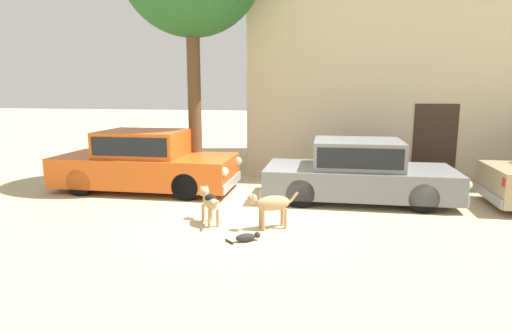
{
  "coord_description": "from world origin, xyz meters",
  "views": [
    {
      "loc": [
        1.75,
        -8.4,
        2.49
      ],
      "look_at": [
        0.14,
        0.2,
        0.9
      ],
      "focal_mm": 30.2,
      "sensor_mm": 36.0,
      "label": 1
    }
  ],
  "objects_px": {
    "parked_sedan_nearest": "(145,161)",
    "stray_dog_spotted": "(209,200)",
    "stray_dog_tan": "(270,204)",
    "stray_cat": "(247,237)",
    "parked_sedan_second": "(358,171)"
  },
  "relations": [
    {
      "from": "parked_sedan_nearest",
      "to": "stray_dog_tan",
      "type": "relative_size",
      "value": 4.81
    },
    {
      "from": "stray_dog_spotted",
      "to": "stray_cat",
      "type": "xyz_separation_m",
      "value": [
        0.88,
        -0.81,
        -0.37
      ]
    },
    {
      "from": "stray_dog_spotted",
      "to": "stray_dog_tan",
      "type": "height_order",
      "value": "stray_dog_tan"
    },
    {
      "from": "stray_dog_spotted",
      "to": "parked_sedan_nearest",
      "type": "bearing_deg",
      "value": 10.42
    },
    {
      "from": "stray_dog_tan",
      "to": "stray_dog_spotted",
      "type": "bearing_deg",
      "value": -32.15
    },
    {
      "from": "stray_dog_spotted",
      "to": "stray_dog_tan",
      "type": "xyz_separation_m",
      "value": [
        1.16,
        -0.08,
        0.01
      ]
    },
    {
      "from": "parked_sedan_nearest",
      "to": "stray_dog_spotted",
      "type": "distance_m",
      "value": 3.33
    },
    {
      "from": "parked_sedan_second",
      "to": "stray_dog_spotted",
      "type": "height_order",
      "value": "parked_sedan_second"
    },
    {
      "from": "parked_sedan_nearest",
      "to": "stray_dog_tan",
      "type": "bearing_deg",
      "value": -35.65
    },
    {
      "from": "parked_sedan_second",
      "to": "stray_cat",
      "type": "bearing_deg",
      "value": -122.65
    },
    {
      "from": "parked_sedan_nearest",
      "to": "stray_dog_spotted",
      "type": "bearing_deg",
      "value": -46.01
    },
    {
      "from": "parked_sedan_nearest",
      "to": "parked_sedan_second",
      "type": "height_order",
      "value": "parked_sedan_nearest"
    },
    {
      "from": "parked_sedan_nearest",
      "to": "stray_dog_tan",
      "type": "xyz_separation_m",
      "value": [
        3.5,
        -2.44,
        -0.27
      ]
    },
    {
      "from": "parked_sedan_second",
      "to": "stray_dog_spotted",
      "type": "relative_size",
      "value": 5.01
    },
    {
      "from": "parked_sedan_nearest",
      "to": "stray_dog_tan",
      "type": "distance_m",
      "value": 4.28
    }
  ]
}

